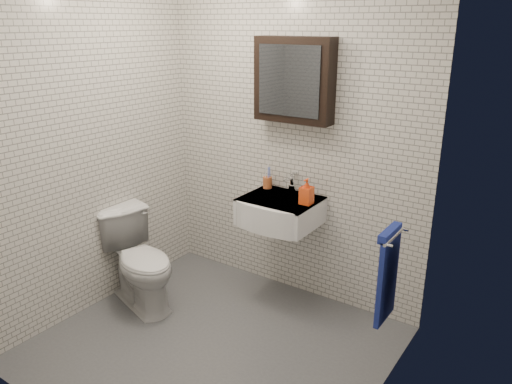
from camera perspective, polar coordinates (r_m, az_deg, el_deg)
ground at (r=3.57m, az=-4.95°, el=-17.00°), size 2.20×2.00×0.01m
room_shell at (r=2.96m, az=-5.75°, el=6.56°), size 2.22×2.02×2.51m
washbasin at (r=3.71m, az=2.49°, el=-2.25°), size 0.55×0.50×0.20m
faucet at (r=3.82m, az=4.09°, el=0.89°), size 0.06×0.20×0.15m
mirror_cabinet at (r=3.65m, az=4.35°, el=12.64°), size 0.60×0.15×0.60m
towel_rail at (r=3.02m, az=14.85°, el=-8.78°), size 0.09×0.30×0.58m
toothbrush_cup at (r=3.92m, az=1.32°, el=1.16°), size 0.09×0.09×0.20m
soap_bottle at (r=3.58m, az=5.81°, el=0.06°), size 0.09×0.09×0.19m
toilet at (r=3.94m, az=-13.13°, el=-7.62°), size 0.81×0.60×0.74m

